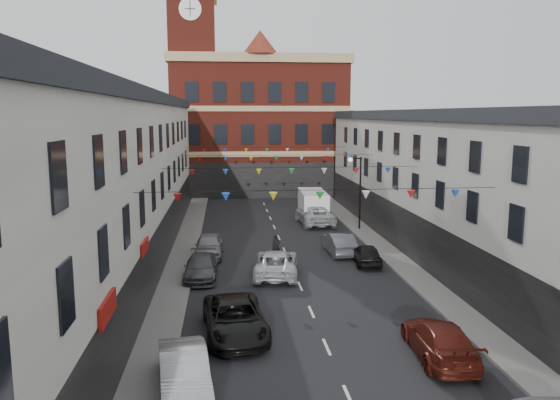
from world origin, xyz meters
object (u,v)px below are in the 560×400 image
object	(u,v)px
white_van	(313,205)
pedestrian	(276,246)
car_right_d	(366,254)
car_right_e	(339,243)
car_left_e	(209,245)
car_right_c	(439,340)
car_left_b	(184,373)
car_right_f	(315,215)
street_lamp	(357,183)
moving_car	(276,263)
car_left_d	(201,267)
car_left_c	(235,319)

from	to	relation	value
white_van	pedestrian	bearing A→B (deg)	-107.12
car_right_d	car_right_e	size ratio (longest dim) A/B	0.87
car_right_d	car_right_e	bearing A→B (deg)	-63.59
car_right_d	car_right_e	xyz separation A→B (m)	(-1.17, 2.85, 0.07)
car_left_e	car_right_c	bearing A→B (deg)	-59.26
white_van	car_left_b	bearing A→B (deg)	-104.89
car_left_e	car_right_f	size ratio (longest dim) A/B	0.75
car_left_b	car_right_e	xyz separation A→B (m)	(9.10, 18.05, -0.03)
car_right_f	street_lamp	bearing A→B (deg)	132.79
street_lamp	moving_car	xyz separation A→B (m)	(-7.67, -11.75, -3.16)
moving_car	white_van	world-z (taller)	white_van
moving_car	white_van	xyz separation A→B (m)	(4.92, 17.01, 0.52)
car_left_d	car_right_d	world-z (taller)	car_left_d
street_lamp	car_left_d	xyz separation A→B (m)	(-12.05, -11.97, -3.25)
street_lamp	car_left_c	world-z (taller)	street_lamp
car_right_c	car_right_f	world-z (taller)	car_right_f
car_right_e	car_left_d	bearing A→B (deg)	25.04
car_left_b	car_right_e	bearing A→B (deg)	55.31
street_lamp	car_left_e	world-z (taller)	street_lamp
pedestrian	car_left_e	bearing A→B (deg)	157.04
car_left_e	car_right_c	distance (m)	18.79
car_left_d	moving_car	xyz separation A→B (m)	(4.38, 0.21, 0.09)
white_van	car_left_c	bearing A→B (deg)	-104.18
car_right_e	moving_car	distance (m)	6.58
car_right_d	white_van	bearing A→B (deg)	-82.26
car_left_b	car_right_d	xyz separation A→B (m)	(10.27, 15.20, -0.10)
car_left_e	moving_car	size ratio (longest dim) A/B	0.83
car_left_e	white_van	world-z (taller)	white_van
car_right_c	white_van	bearing A→B (deg)	-85.77
car_right_e	pedestrian	xyz separation A→B (m)	(-4.37, -0.71, 0.05)
car_left_d	pedestrian	bearing A→B (deg)	42.63
car_right_d	car_right_f	distance (m)	12.98
street_lamp	car_right_c	size ratio (longest dim) A/B	1.20
car_left_d	car_left_b	bearing A→B (deg)	-88.24
car_left_b	car_left_c	size ratio (longest dim) A/B	0.84
street_lamp	car_left_d	distance (m)	17.29
car_left_e	white_van	distance (m)	15.27
car_left_e	moving_car	world-z (taller)	car_left_e
car_right_c	car_right_f	distance (m)	26.30
car_right_f	car_right_e	bearing A→B (deg)	87.47
car_right_e	pedestrian	bearing A→B (deg)	6.47
street_lamp	car_left_c	xyz separation A→B (m)	(-10.25, -20.44, -3.15)
car_right_f	pedestrian	size ratio (longest dim) A/B	3.82
car_left_c	white_van	bearing A→B (deg)	68.68
car_right_e	car_right_f	distance (m)	10.08
car_right_e	moving_car	world-z (taller)	moving_car
car_right_d	pedestrian	bearing A→B (deg)	-16.94
car_left_b	car_right_c	size ratio (longest dim) A/B	0.92
car_right_d	moving_car	world-z (taller)	moving_car
car_left_d	pedestrian	size ratio (longest dim) A/B	2.91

